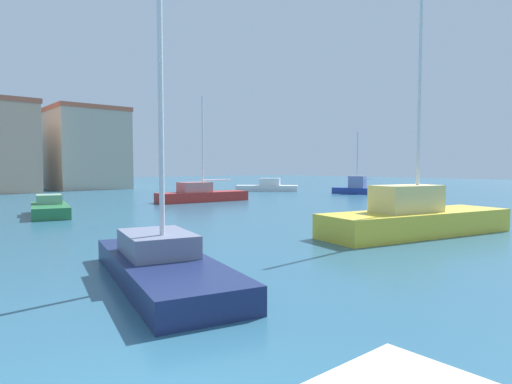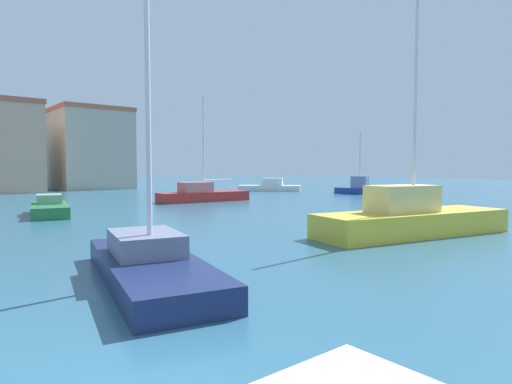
{
  "view_description": "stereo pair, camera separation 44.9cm",
  "coord_description": "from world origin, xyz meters",
  "px_view_note": "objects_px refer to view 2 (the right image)",
  "views": [
    {
      "loc": [
        -1.48,
        -3.44,
        2.63
      ],
      "look_at": [
        16.93,
        18.4,
        0.96
      ],
      "focal_mm": 30.33,
      "sensor_mm": 36.0,
      "label": 1
    },
    {
      "loc": [
        -1.13,
        -3.73,
        2.63
      ],
      "look_at": [
        16.93,
        18.4,
        0.96
      ],
      "focal_mm": 30.33,
      "sensor_mm": 36.0,
      "label": 2
    }
  ],
  "objects_px": {
    "motorboat_green_outer_mooring": "(50,208)",
    "sailboat_blue_inner_mooring": "(360,187)",
    "motorboat_white_center_channel": "(270,187)",
    "sailboat_navy_far_right": "(149,261)",
    "sailboat_red_mid_harbor": "(202,194)",
    "sailboat_yellow_near_pier": "(411,218)"
  },
  "relations": [
    {
      "from": "motorboat_green_outer_mooring",
      "to": "sailboat_blue_inner_mooring",
      "type": "xyz_separation_m",
      "value": [
        28.16,
        0.81,
        0.24
      ]
    },
    {
      "from": "motorboat_white_center_channel",
      "to": "sailboat_navy_far_right",
      "type": "bearing_deg",
      "value": -135.39
    },
    {
      "from": "motorboat_green_outer_mooring",
      "to": "sailboat_red_mid_harbor",
      "type": "bearing_deg",
      "value": 13.16
    },
    {
      "from": "sailboat_blue_inner_mooring",
      "to": "motorboat_white_center_channel",
      "type": "bearing_deg",
      "value": 109.33
    },
    {
      "from": "sailboat_yellow_near_pier",
      "to": "motorboat_white_center_channel",
      "type": "bearing_deg",
      "value": 59.04
    },
    {
      "from": "motorboat_green_outer_mooring",
      "to": "sailboat_blue_inner_mooring",
      "type": "height_order",
      "value": "sailboat_blue_inner_mooring"
    },
    {
      "from": "sailboat_blue_inner_mooring",
      "to": "sailboat_navy_far_right",
      "type": "height_order",
      "value": "sailboat_navy_far_right"
    },
    {
      "from": "sailboat_blue_inner_mooring",
      "to": "motorboat_white_center_channel",
      "type": "height_order",
      "value": "sailboat_blue_inner_mooring"
    },
    {
      "from": "motorboat_white_center_channel",
      "to": "sailboat_navy_far_right",
      "type": "xyz_separation_m",
      "value": [
        -26.6,
        -26.24,
        -0.0
      ]
    },
    {
      "from": "sailboat_yellow_near_pier",
      "to": "sailboat_navy_far_right",
      "type": "xyz_separation_m",
      "value": [
        -10.73,
        0.21,
        -0.21
      ]
    },
    {
      "from": "sailboat_blue_inner_mooring",
      "to": "motorboat_white_center_channel",
      "type": "relative_size",
      "value": 0.97
    },
    {
      "from": "sailboat_red_mid_harbor",
      "to": "sailboat_yellow_near_pier",
      "type": "xyz_separation_m",
      "value": [
        -2.42,
        -18.88,
        0.1
      ]
    },
    {
      "from": "motorboat_green_outer_mooring",
      "to": "motorboat_white_center_channel",
      "type": "height_order",
      "value": "motorboat_white_center_channel"
    },
    {
      "from": "motorboat_white_center_channel",
      "to": "motorboat_green_outer_mooring",
      "type": "bearing_deg",
      "value": -157.61
    },
    {
      "from": "sailboat_red_mid_harbor",
      "to": "sailboat_navy_far_right",
      "type": "bearing_deg",
      "value": -125.17
    },
    {
      "from": "sailboat_red_mid_harbor",
      "to": "sailboat_blue_inner_mooring",
      "type": "relative_size",
      "value": 1.31
    },
    {
      "from": "motorboat_green_outer_mooring",
      "to": "sailboat_navy_far_right",
      "type": "xyz_separation_m",
      "value": [
        -1.74,
        -16.0,
        0.05
      ]
    },
    {
      "from": "motorboat_green_outer_mooring",
      "to": "sailboat_yellow_near_pier",
      "type": "height_order",
      "value": "sailboat_yellow_near_pier"
    },
    {
      "from": "sailboat_red_mid_harbor",
      "to": "sailboat_yellow_near_pier",
      "type": "distance_m",
      "value": 19.03
    },
    {
      "from": "sailboat_blue_inner_mooring",
      "to": "sailboat_navy_far_right",
      "type": "relative_size",
      "value": 0.64
    },
    {
      "from": "motorboat_green_outer_mooring",
      "to": "motorboat_white_center_channel",
      "type": "relative_size",
      "value": 0.87
    },
    {
      "from": "motorboat_green_outer_mooring",
      "to": "sailboat_blue_inner_mooring",
      "type": "bearing_deg",
      "value": 1.66
    }
  ]
}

